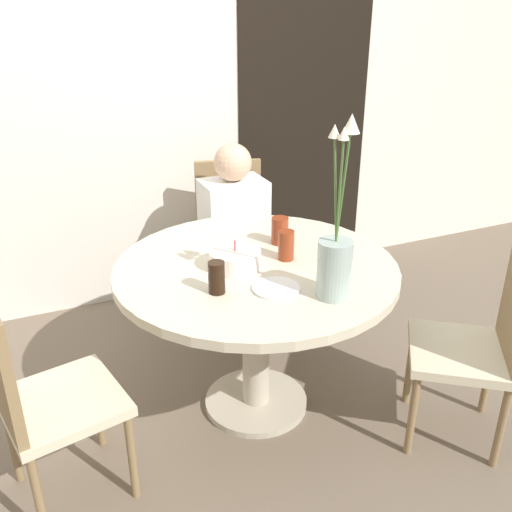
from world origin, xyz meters
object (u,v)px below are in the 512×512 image
Objects in this scene: chair_near_front at (483,337)px; drink_glass_1 at (280,231)px; chair_far_back at (37,392)px; drink_glass_0 at (286,245)px; flower_vase at (335,258)px; side_plate at (276,288)px; birthday_cake at (235,259)px; chair_left_flank at (231,231)px; drink_glass_2 at (217,277)px; person_boy at (234,243)px.

chair_near_front reaches higher than drink_glass_1.
drink_glass_0 is (1.06, 0.19, 0.29)m from chair_far_back.
flower_vase reaches higher than side_plate.
side_plate is 0.45m from drink_glass_1.
drink_glass_1 reaches higher than birthday_cake.
chair_left_flank is 0.80m from drink_glass_1.
chair_far_back is at bearing -162.12° from drink_glass_1.
chair_far_back is 0.89m from birthday_cake.
flower_vase reaches higher than chair_left_flank.
drink_glass_2 is (-0.38, 0.21, -0.10)m from flower_vase.
birthday_cake reaches higher than side_plate.
chair_left_flank is at bearing -58.30° from chair_far_back.
birthday_cake is at bearing -151.29° from drink_glass_1.
drink_glass_1 is at bearing -90.79° from person_boy.
side_plate is at bearing -76.34° from chair_near_front.
birthday_cake is at bearing 176.80° from drink_glass_0.
chair_left_flank is at bearing 83.76° from drink_glass_0.
drink_glass_0 reaches higher than drink_glass_1.
chair_near_front is 4.18× the size of birthday_cake.
drink_glass_0 is at bearing -94.45° from person_boy.
person_boy is at bearing -90.00° from chair_left_flank.
chair_left_flank is 0.85× the size of person_boy.
flower_vase is at bearing -111.27° from chair_far_back.
drink_glass_0 is (-0.62, 0.55, 0.29)m from chair_near_front.
drink_glass_0 is at bearing -95.63° from chair_near_front.
flower_vase is 0.54m from drink_glass_1.
chair_near_front is at bearing -16.56° from flower_vase.
person_boy reaches higher than drink_glass_1.
drink_glass_1 is 0.12× the size of person_boy.
birthday_cake is 0.20× the size of person_boy.
flower_vase is 5.38× the size of drink_glass_0.
birthday_cake is 1.16× the size of side_plate.
drink_glass_2 is (-0.21, 0.07, 0.06)m from side_plate.
person_boy reaches higher than chair_near_front.
chair_far_back is 1.11m from drink_glass_0.
drink_glass_0 is at bearing 55.84° from side_plate.
flower_vase reaches higher than drink_glass_2.
chair_far_back is at bearing -169.69° from drink_glass_0.
side_plate is at bearing -117.61° from drink_glass_1.
chair_near_front reaches higher than drink_glass_2.
chair_left_flank reaches higher than side_plate.
chair_near_front is 0.88m from drink_glass_0.
chair_far_back is 1.15m from flower_vase.
side_plate is (-0.26, -1.14, 0.23)m from chair_left_flank.
chair_left_flank reaches higher than birthday_cake.
flower_vase is 0.27m from side_plate.
person_boy is (0.29, 0.74, -0.27)m from birthday_cake.
flower_vase is at bearing -39.25° from side_plate.
chair_near_front is 1.10m from drink_glass_2.
chair_left_flank is 1.55m from chair_near_front.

